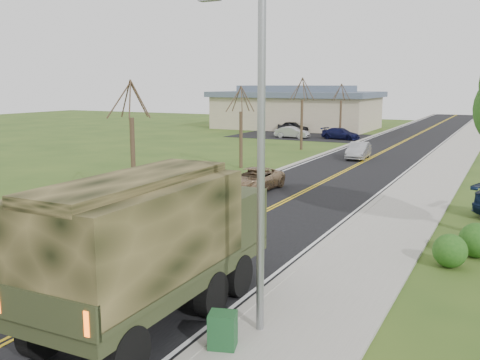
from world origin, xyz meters
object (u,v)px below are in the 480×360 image
Objects in this scene: military_truck at (153,237)px; suv_champagne at (253,180)px; sedan_silver at (359,151)px; utility_box_near at (223,330)px.

military_truck reaches higher than suv_champagne.
sedan_silver is at bearing 85.24° from suv_champagne.
military_truck is 31.66m from sedan_silver.
sedan_silver is (-3.18, 31.46, -1.51)m from military_truck.
utility_box_near is (2.27, -0.59, -1.67)m from military_truck.
sedan_silver is at bearing 81.85° from utility_box_near.
sedan_silver is 4.97× the size of utility_box_near.
military_truck is 9.55× the size of utility_box_near.
suv_champagne is at bearing 106.57° from military_truck.
suv_champagne is (-4.99, 15.98, -1.54)m from military_truck.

